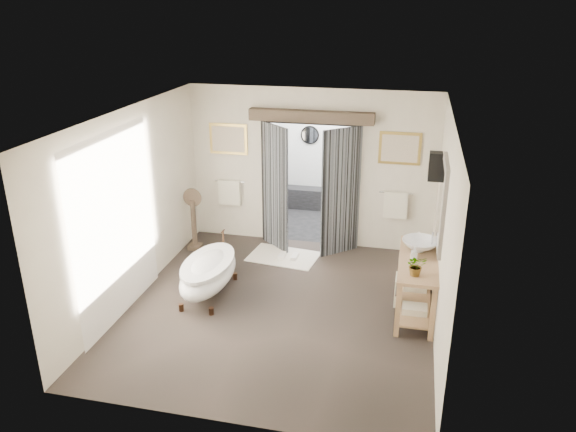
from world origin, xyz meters
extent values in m
plane|color=#423730|center=(0.00, 0.00, 0.00)|extent=(5.00, 5.00, 0.00)
cube|color=beige|center=(0.00, -2.50, 1.45)|extent=(4.50, 0.02, 2.90)
cube|color=beige|center=(-2.25, 0.00, 1.45)|extent=(0.02, 5.00, 2.90)
cube|color=beige|center=(2.25, 0.00, 1.45)|extent=(0.02, 5.00, 2.90)
cube|color=beige|center=(-1.52, 2.50, 1.45)|extent=(1.45, 0.02, 2.90)
cube|color=beige|center=(1.52, 2.50, 1.45)|extent=(1.45, 0.02, 2.90)
cube|color=beige|center=(0.00, 2.50, 2.60)|extent=(1.60, 0.02, 0.60)
cube|color=white|center=(0.00, 0.00, 2.90)|extent=(4.50, 5.00, 0.02)
cube|color=silver|center=(-2.20, -0.60, 1.35)|extent=(0.02, 2.20, 2.70)
cube|color=gray|center=(2.23, 0.37, 1.70)|extent=(0.05, 0.95, 1.25)
cube|color=silver|center=(2.19, 0.37, 1.70)|extent=(0.01, 0.80, 1.10)
cube|color=black|center=(2.13, 1.55, 1.90)|extent=(0.20, 0.20, 0.45)
sphere|color=#FFCC8C|center=(2.13, 1.55, 1.90)|extent=(0.10, 0.10, 0.10)
cube|color=black|center=(0.00, 3.50, 0.01)|extent=(2.20, 2.00, 0.01)
cube|color=white|center=(0.00, 3.50, 2.50)|extent=(2.20, 2.00, 0.02)
cube|color=white|center=(0.00, 4.50, 1.25)|extent=(2.20, 0.02, 2.50)
cube|color=white|center=(-1.10, 3.50, 1.25)|extent=(0.02, 2.00, 2.50)
cube|color=white|center=(1.10, 3.50, 1.25)|extent=(0.02, 2.00, 2.50)
cube|color=black|center=(0.00, 4.32, 0.23)|extent=(2.00, 0.35, 0.45)
cylinder|color=silver|center=(-0.40, 4.47, 1.60)|extent=(0.40, 0.03, 0.40)
cylinder|color=silver|center=(0.40, 4.47, 1.60)|extent=(0.40, 0.03, 0.40)
cube|color=black|center=(-0.80, 2.50, 1.15)|extent=(0.07, 0.10, 2.30)
cube|color=black|center=(0.80, 2.50, 1.15)|extent=(0.07, 0.10, 2.30)
cube|color=black|center=(0.00, 2.50, 2.30)|extent=(1.67, 0.10, 0.07)
cube|color=black|center=(-0.60, 2.15, 1.15)|extent=(0.62, 0.57, 2.30)
cube|color=black|center=(0.60, 2.15, 1.15)|extent=(0.62, 0.57, 2.30)
cube|color=#4F3D30|center=(0.00, 2.40, 2.42)|extent=(2.20, 0.20, 0.20)
cube|color=#B49341|center=(-1.55, 2.48, 1.92)|extent=(0.72, 0.03, 0.57)
cube|color=beige|center=(-1.55, 2.46, 1.92)|extent=(0.62, 0.01, 0.47)
cube|color=#B49341|center=(1.55, 2.48, 1.92)|extent=(0.72, 0.03, 0.57)
cube|color=beige|center=(1.55, 2.46, 1.92)|extent=(0.62, 0.01, 0.47)
cylinder|color=silver|center=(-1.55, 2.44, 1.12)|extent=(0.60, 0.02, 0.02)
cube|color=white|center=(-1.55, 2.42, 0.90)|extent=(0.42, 0.08, 0.48)
cylinder|color=silver|center=(1.55, 2.44, 1.12)|extent=(0.60, 0.02, 0.02)
cube|color=white|center=(1.55, 2.42, 0.90)|extent=(0.42, 0.08, 0.48)
cylinder|color=#422819|center=(-1.40, -0.41, 0.06)|extent=(0.08, 0.08, 0.11)
cylinder|color=#422819|center=(-0.92, -0.41, 0.06)|extent=(0.08, 0.08, 0.11)
cylinder|color=#422819|center=(-1.40, 0.72, 0.06)|extent=(0.08, 0.08, 0.11)
cylinder|color=#422819|center=(-0.92, 0.72, 0.06)|extent=(0.08, 0.08, 0.11)
ellipsoid|color=white|center=(-1.16, 0.16, 0.37)|extent=(0.72, 1.60, 0.51)
cylinder|color=#422819|center=(-1.16, 0.89, 0.68)|extent=(0.03, 0.03, 0.21)
cube|color=tan|center=(1.75, -0.37, 0.42)|extent=(0.07, 0.07, 0.85)
cube|color=tan|center=(2.21, -0.37, 0.42)|extent=(0.07, 0.07, 0.85)
cube|color=tan|center=(1.75, 1.11, 0.42)|extent=(0.07, 0.07, 0.85)
cube|color=tan|center=(2.21, 1.11, 0.42)|extent=(0.07, 0.07, 0.85)
cube|color=tan|center=(1.98, 0.37, 0.82)|extent=(0.55, 1.60, 0.05)
cube|color=tan|center=(1.98, 0.37, 0.16)|extent=(0.45, 1.50, 0.03)
cylinder|color=silver|center=(1.71, 0.37, 0.60)|extent=(0.02, 1.40, 0.02)
cube|color=white|center=(1.71, 0.22, 0.40)|extent=(0.06, 0.34, 0.42)
cube|color=white|center=(1.98, 0.02, 0.23)|extent=(0.35, 0.25, 0.10)
cube|color=white|center=(1.98, 0.72, 0.23)|extent=(0.35, 0.25, 0.10)
cube|color=#4F3D30|center=(-2.02, 1.72, 0.04)|extent=(0.23, 0.23, 0.08)
cylinder|color=#4F3D30|center=(-2.02, 1.72, 0.51)|extent=(0.09, 0.09, 0.87)
cylinder|color=silver|center=(-2.02, 1.74, 1.00)|extent=(0.31, 0.02, 0.31)
cylinder|color=#4F3D30|center=(-2.02, 1.73, 1.00)|extent=(0.35, 0.02, 0.35)
cube|color=silver|center=(-0.34, 1.74, 0.01)|extent=(1.29, 0.95, 0.01)
cube|color=silver|center=(-0.36, 1.72, 0.04)|extent=(0.10, 0.25, 0.05)
cube|color=silver|center=(-0.13, 1.72, 0.04)|extent=(0.10, 0.25, 0.05)
imported|color=white|center=(1.99, 0.63, 0.94)|extent=(0.68, 0.68, 0.18)
imported|color=gray|center=(1.94, -0.16, 1.00)|extent=(0.32, 0.29, 0.29)
imported|color=gray|center=(1.91, 0.32, 0.95)|extent=(0.09, 0.09, 0.19)
imported|color=gray|center=(1.96, 0.96, 0.93)|extent=(0.17, 0.17, 0.17)
camera|label=1|loc=(1.76, -7.13, 4.35)|focal=35.00mm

